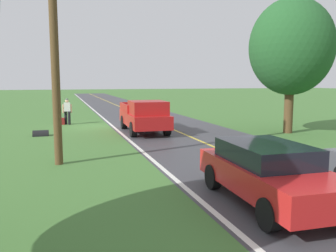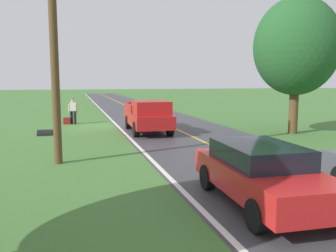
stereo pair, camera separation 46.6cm
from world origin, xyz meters
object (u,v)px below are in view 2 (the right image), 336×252
object	(u,v)px
pickup_truck_passing	(148,115)
utility_pole_roadside	(53,33)
hitchhiker_walking	(73,109)
tree_far_side_near	(296,47)
suitcase_carried	(67,121)
sedan_ahead_same_lane	(261,172)

from	to	relation	value
pickup_truck_passing	utility_pole_roadside	xyz separation A→B (m)	(4.62, 6.53, 3.53)
hitchhiker_walking	tree_far_side_near	xyz separation A→B (m)	(-11.70, 7.63, 3.73)
suitcase_carried	sedan_ahead_same_lane	distance (m)	17.78
hitchhiker_walking	pickup_truck_passing	xyz separation A→B (m)	(-4.08, 5.16, -0.01)
sedan_ahead_same_lane	utility_pole_roadside	size ratio (longest dim) A/B	0.50
suitcase_carried	sedan_ahead_same_lane	world-z (taller)	sedan_ahead_same_lane
pickup_truck_passing	tree_far_side_near	size ratio (longest dim) A/B	0.74
pickup_truck_passing	suitcase_carried	bearing A→B (deg)	-48.49
tree_far_side_near	utility_pole_roadside	world-z (taller)	utility_pole_roadside
pickup_truck_passing	sedan_ahead_same_lane	distance (m)	12.07
pickup_truck_passing	tree_far_side_near	world-z (taller)	tree_far_side_near
pickup_truck_passing	tree_far_side_near	distance (m)	8.84
utility_pole_roadside	suitcase_carried	bearing A→B (deg)	-90.61
suitcase_carried	pickup_truck_passing	world-z (taller)	pickup_truck_passing
sedan_ahead_same_lane	suitcase_carried	bearing A→B (deg)	-74.79
pickup_truck_passing	sedan_ahead_same_lane	bearing A→B (deg)	90.78
pickup_truck_passing	sedan_ahead_same_lane	world-z (taller)	pickup_truck_passing
hitchhiker_walking	sedan_ahead_same_lane	distance (m)	17.74
hitchhiker_walking	pickup_truck_passing	world-z (taller)	pickup_truck_passing
utility_pole_roadside	tree_far_side_near	bearing A→B (deg)	-161.66
tree_far_side_near	sedan_ahead_same_lane	bearing A→B (deg)	52.13
hitchhiker_walking	utility_pole_roadside	xyz separation A→B (m)	(0.54, 11.69, 3.51)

